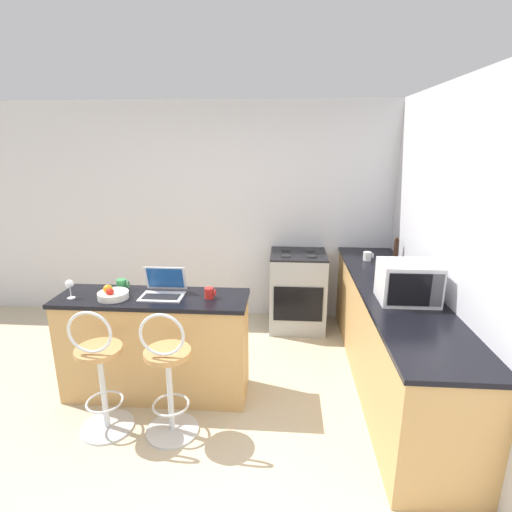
% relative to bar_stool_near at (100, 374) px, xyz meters
% --- Properties ---
extents(ground_plane, '(20.00, 20.00, 0.00)m').
position_rel_bar_stool_near_xyz_m(ground_plane, '(0.70, -0.07, -0.48)').
color(ground_plane, '#BCAD8E').
extents(wall_back, '(12.00, 0.06, 2.60)m').
position_rel_bar_stool_near_xyz_m(wall_back, '(0.70, 2.26, 0.82)').
color(wall_back, silver).
rests_on(wall_back, ground_plane).
extents(wall_right, '(0.06, 12.00, 2.60)m').
position_rel_bar_stool_near_xyz_m(wall_right, '(2.65, -0.07, 0.82)').
color(wall_right, silver).
rests_on(wall_right, ground_plane).
extents(breakfast_bar, '(1.58, 0.50, 0.91)m').
position_rel_bar_stool_near_xyz_m(breakfast_bar, '(0.26, 0.50, -0.03)').
color(breakfast_bar, tan).
rests_on(breakfast_bar, ground_plane).
extents(counter_right, '(0.64, 2.83, 0.91)m').
position_rel_bar_stool_near_xyz_m(counter_right, '(2.31, 0.83, -0.03)').
color(counter_right, tan).
rests_on(counter_right, ground_plane).
extents(bar_stool_near, '(0.40, 0.40, 1.02)m').
position_rel_bar_stool_near_xyz_m(bar_stool_near, '(0.00, 0.00, 0.00)').
color(bar_stool_near, silver).
rests_on(bar_stool_near, ground_plane).
extents(bar_stool_far, '(0.40, 0.40, 1.02)m').
position_rel_bar_stool_near_xyz_m(bar_stool_far, '(0.51, 0.00, 0.00)').
color(bar_stool_far, silver).
rests_on(bar_stool_far, ground_plane).
extents(laptop, '(0.35, 0.27, 0.23)m').
position_rel_bar_stool_near_xyz_m(laptop, '(0.34, 0.54, 0.48)').
color(laptop, silver).
rests_on(laptop, breakfast_bar).
extents(microwave, '(0.45, 0.36, 0.32)m').
position_rel_bar_stool_near_xyz_m(microwave, '(2.32, 0.55, 0.59)').
color(microwave, silver).
rests_on(microwave, counter_right).
extents(toaster, '(0.19, 0.29, 0.17)m').
position_rel_bar_stool_near_xyz_m(toaster, '(2.30, 1.07, 0.51)').
color(toaster, '#9EA3A8').
rests_on(toaster, counter_right).
extents(stove_range, '(0.64, 0.61, 0.91)m').
position_rel_bar_stool_near_xyz_m(stove_range, '(1.50, 1.91, -0.03)').
color(stove_range, '#9EA3A8').
rests_on(stove_range, ground_plane).
extents(fruit_bowl, '(0.25, 0.25, 0.11)m').
position_rel_bar_stool_near_xyz_m(fruit_bowl, '(-0.05, 0.44, 0.46)').
color(fruit_bowl, silver).
rests_on(fruit_bowl, breakfast_bar).
extents(mug_green, '(0.10, 0.08, 0.10)m').
position_rel_bar_stool_near_xyz_m(mug_green, '(-0.04, 0.62, 0.48)').
color(mug_green, '#338447').
rests_on(mug_green, breakfast_bar).
extents(pepper_mill, '(0.05, 0.05, 0.25)m').
position_rel_bar_stool_near_xyz_m(pepper_mill, '(2.54, 1.74, 0.54)').
color(pepper_mill, '#331E14').
rests_on(pepper_mill, counter_right).
extents(mug_white, '(0.10, 0.09, 0.09)m').
position_rel_bar_stool_near_xyz_m(mug_white, '(2.23, 1.69, 0.47)').
color(mug_white, white).
rests_on(mug_white, counter_right).
extents(mug_red, '(0.09, 0.07, 0.09)m').
position_rel_bar_stool_near_xyz_m(mug_red, '(0.74, 0.50, 0.47)').
color(mug_red, red).
rests_on(mug_red, breakfast_bar).
extents(wine_glass_tall, '(0.07, 0.07, 0.16)m').
position_rel_bar_stool_near_xyz_m(wine_glass_tall, '(-0.39, 0.41, 0.54)').
color(wine_glass_tall, silver).
rests_on(wine_glass_tall, breakfast_bar).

